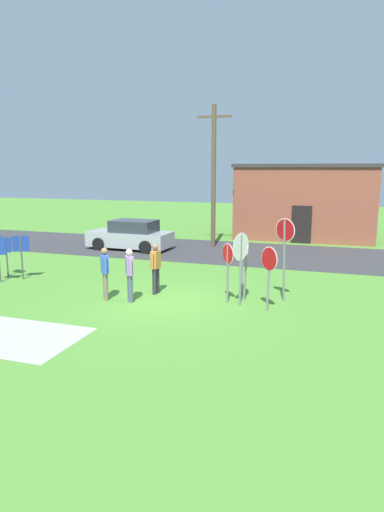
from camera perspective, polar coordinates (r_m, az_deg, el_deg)
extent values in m
plane|color=#518E33|center=(14.46, -3.91, -5.70)|extent=(80.00, 80.00, 0.00)
cube|color=#38383A|center=(22.84, 4.68, 0.53)|extent=(60.00, 6.40, 0.01)
cube|color=#ADAAA3|center=(12.30, -21.20, -9.49)|extent=(3.20, 2.40, 0.01)
cube|color=brown|center=(27.68, 14.02, 6.43)|extent=(7.86, 3.65, 4.18)
cube|color=#383333|center=(27.60, 14.23, 10.96)|extent=(8.06, 3.85, 0.20)
cube|color=black|center=(25.95, 13.58, 3.86)|extent=(1.10, 0.08, 2.10)
cylinder|color=brown|center=(24.06, 2.73, 9.85)|extent=(0.24, 0.24, 7.32)
cube|color=brown|center=(24.19, 2.80, 17.12)|extent=(1.80, 0.12, 0.12)
cube|color=#A5A8AD|center=(23.77, -7.81, 2.16)|extent=(4.36, 1.95, 0.76)
cube|color=#2D333D|center=(23.56, -7.31, 3.76)|extent=(2.29, 1.61, 0.60)
cylinder|color=black|center=(23.70, -11.67, 1.50)|extent=(0.65, 0.24, 0.64)
cylinder|color=black|center=(25.23, -9.51, 2.14)|extent=(0.65, 0.24, 0.64)
cylinder|color=black|center=(22.41, -5.87, 1.13)|extent=(0.65, 0.24, 0.64)
cylinder|color=black|center=(24.02, -3.98, 1.82)|extent=(0.65, 0.24, 0.64)
cylinder|color=slate|center=(13.45, 9.61, -2.99)|extent=(0.14, 0.14, 1.87)
cylinder|color=white|center=(13.32, 9.69, -0.35)|extent=(0.56, 0.51, 0.72)
cylinder|color=#B70F14|center=(13.31, 9.66, -0.35)|extent=(0.52, 0.48, 0.67)
cylinder|color=slate|center=(15.04, 6.30, -1.08)|extent=(0.07, 0.07, 2.04)
cylinder|color=white|center=(14.90, 6.36, 1.79)|extent=(0.03, 0.62, 0.62)
cylinder|color=#B70F14|center=(14.90, 6.32, 1.80)|extent=(0.03, 0.57, 0.57)
cylinder|color=slate|center=(14.42, 11.51, -0.66)|extent=(0.15, 0.19, 2.58)
cylinder|color=white|center=(14.26, 11.66, 3.23)|extent=(0.64, 0.40, 0.72)
cylinder|color=#B70F14|center=(14.25, 11.63, 3.23)|extent=(0.60, 0.38, 0.67)
cylinder|color=slate|center=(14.13, 4.50, -2.27)|extent=(0.10, 0.10, 1.83)
cylinder|color=white|center=(13.99, 4.54, 0.28)|extent=(0.46, 0.48, 0.66)
cylinder|color=#B70F14|center=(13.99, 4.50, 0.28)|extent=(0.43, 0.45, 0.61)
cylinder|color=slate|center=(14.43, 6.77, -1.84)|extent=(0.16, 0.11, 1.92)
cylinder|color=white|center=(14.29, 6.83, 0.83)|extent=(0.26, 0.64, 0.67)
cylinder|color=#B70F14|center=(14.29, 6.79, 0.83)|extent=(0.25, 0.60, 0.62)
cylinder|color=slate|center=(13.81, 6.11, -1.85)|extent=(0.09, 0.09, 2.19)
cylinder|color=white|center=(13.67, 6.17, 1.16)|extent=(0.31, 0.80, 0.85)
cylinder|color=#B70F14|center=(13.67, 6.14, 1.16)|extent=(0.29, 0.75, 0.79)
cylinder|color=#2D2D33|center=(15.33, -4.37, -3.04)|extent=(0.14, 0.14, 0.88)
cylinder|color=#2D2D33|center=(15.14, -4.76, -3.22)|extent=(0.14, 0.14, 0.88)
cube|color=#B27533|center=(15.07, -4.60, -0.44)|extent=(0.25, 0.38, 0.58)
cylinder|color=#B27533|center=(15.28, -4.18, -0.34)|extent=(0.09, 0.09, 0.52)
cylinder|color=#B27533|center=(14.87, -5.03, -0.68)|extent=(0.09, 0.09, 0.52)
sphere|color=brown|center=(14.99, -4.63, 1.12)|extent=(0.21, 0.21, 0.21)
cylinder|color=#7A6B56|center=(14.88, -10.87, -3.64)|extent=(0.14, 0.14, 0.88)
cylinder|color=#7A6B56|center=(14.66, -10.76, -3.85)|extent=(0.14, 0.14, 0.88)
cube|color=#3860B7|center=(14.60, -10.92, -0.98)|extent=(0.39, 0.42, 0.58)
cylinder|color=#3860B7|center=(14.84, -11.03, -0.87)|extent=(0.09, 0.09, 0.52)
cylinder|color=#3860B7|center=(14.37, -10.80, -1.24)|extent=(0.09, 0.09, 0.52)
sphere|color=#9E7051|center=(14.52, -10.98, 0.63)|extent=(0.21, 0.21, 0.21)
cylinder|color=#4C5670|center=(14.53, -7.86, -3.90)|extent=(0.14, 0.14, 0.88)
cylinder|color=#4C5670|center=(14.32, -7.72, -4.12)|extent=(0.14, 0.14, 0.88)
cube|color=#9E7AB2|center=(14.25, -7.87, -1.17)|extent=(0.39, 0.42, 0.58)
cylinder|color=#9E7AB2|center=(14.49, -8.02, -1.06)|extent=(0.09, 0.09, 0.52)
cylinder|color=#9E7AB2|center=(14.03, -7.71, -1.45)|extent=(0.09, 0.09, 0.52)
sphere|color=beige|center=(14.17, -7.91, 0.47)|extent=(0.21, 0.21, 0.21)
cylinder|color=#4C4C51|center=(18.23, -20.63, -0.19)|extent=(0.06, 0.06, 1.66)
cube|color=#1E389E|center=(18.14, -20.75, 1.46)|extent=(0.52, 0.34, 0.60)
cylinder|color=#4C4C51|center=(19.01, -22.28, -0.05)|extent=(0.06, 0.06, 1.55)
cube|color=#1E389E|center=(18.93, -22.38, 1.36)|extent=(0.59, 0.16, 0.60)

